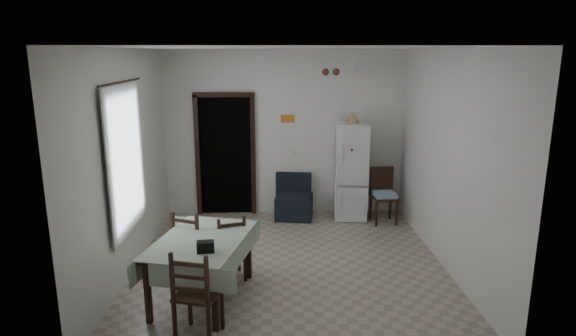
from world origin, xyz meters
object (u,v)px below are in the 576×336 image
Objects in this scene: navy_seat at (294,197)px; dining_chair_far_left at (193,244)px; dining_chair_far_right at (229,246)px; dining_chair_near_head at (198,293)px; corner_chair at (384,196)px; fridge at (351,171)px; dining_table at (203,269)px.

navy_seat is 0.82× the size of dining_chair_far_left.
dining_chair_far_right is 1.33m from dining_chair_near_head.
corner_chair is 1.08× the size of dining_chair_far_right.
navy_seat is at bearing -92.56° from dining_chair_near_head.
fridge reaches higher than corner_chair.
fridge is 4.20m from dining_chair_near_head.
navy_seat is 0.88× the size of dining_chair_far_right.
dining_chair_far_right is (-2.45, -2.01, -0.04)m from corner_chair.
fridge is at bearing -105.52° from dining_chair_near_head.
corner_chair is 3.53m from dining_chair_far_left.
dining_table is at bearing 44.91° from dining_chair_far_right.
corner_chair is 0.96× the size of dining_chair_near_head.
fridge is 1.79× the size of corner_chair.
fridge is 2.21× the size of navy_seat.
dining_chair_far_left reaches higher than dining_chair_far_right.
dining_chair_far_right reaches higher than navy_seat.
corner_chair is 3.71m from dining_table.
fridge is 1.09m from navy_seat.
dining_chair_near_head reaches higher than navy_seat.
dining_chair_far_left is at bearing -130.98° from fridge.
corner_chair is 4.25m from dining_chair_near_head.
dining_chair_near_head reaches higher than dining_chair_far_right.
fridge reaches higher than dining_table.
dining_chair_far_right is at bearing -124.85° from fridge.
navy_seat is at bearing -99.60° from dining_chair_far_left.
navy_seat is 2.48m from dining_chair_far_right.
corner_chair is (0.53, -0.29, -0.37)m from fridge.
dining_chair_near_head reaches higher than dining_table.
navy_seat is 0.53× the size of dining_table.
dining_chair_near_head reaches higher than dining_chair_far_left.
dining_chair_near_head is at bearing -133.41° from corner_chair.
dining_table is 1.67× the size of dining_chair_far_right.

